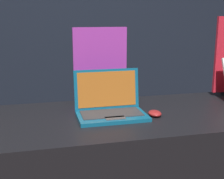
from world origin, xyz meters
The scene contains 4 objects.
wall_back centered at (0.00, 2.09, 1.40)m, with size 8.00×0.05×2.80m.
laptop_middle centered at (-0.02, 0.38, 0.95)m, with size 0.37×0.26×0.25m.
mouse_middle centered at (0.22, 0.30, 0.91)m, with size 0.07×0.09×0.03m.
promo_stand_middle centered at (-0.02, 0.64, 1.12)m, with size 0.33×0.07×0.47m.
Camera 1 is at (-0.40, -1.23, 1.43)m, focal length 50.00 mm.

